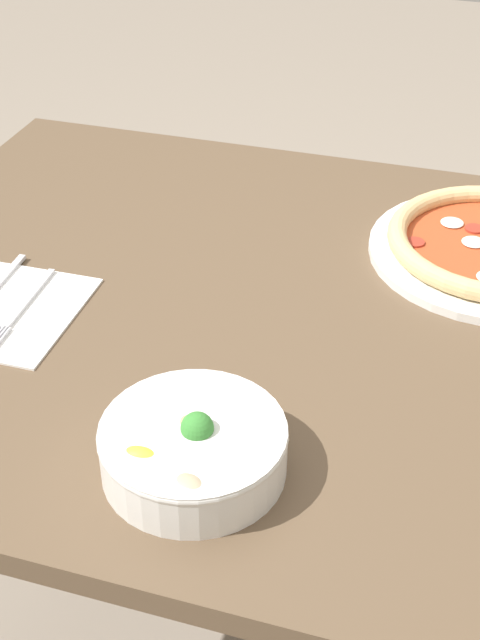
{
  "coord_description": "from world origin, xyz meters",
  "views": [
    {
      "loc": [
        -0.13,
        0.88,
        1.35
      ],
      "look_at": [
        0.11,
        0.07,
        0.74
      ],
      "focal_mm": 50.0,
      "sensor_mm": 36.0,
      "label": 1
    }
  ],
  "objects": [
    {
      "name": "bowl",
      "position": [
        0.09,
        0.29,
        0.75
      ],
      "size": [
        0.18,
        0.18,
        0.07
      ],
      "color": "white",
      "rests_on": "dining_table"
    },
    {
      "name": "dining_table",
      "position": [
        0.0,
        0.0,
        0.63
      ],
      "size": [
        1.3,
        0.88,
        0.72
      ],
      "color": "brown",
      "rests_on": "ground_plane"
    },
    {
      "name": "fork",
      "position": [
        0.38,
        0.1,
        0.73
      ],
      "size": [
        0.02,
        0.19,
        0.0
      ],
      "rotation": [
        0.0,
        0.0,
        1.61
      ],
      "color": "silver",
      "rests_on": "napkin"
    }
  ]
}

